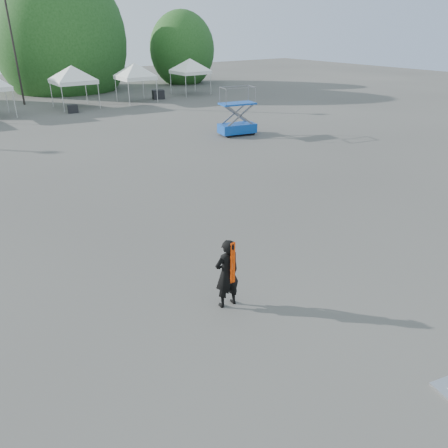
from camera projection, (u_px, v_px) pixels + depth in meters
ground at (196, 268)px, 12.50m from camera, size 120.00×120.00×0.00m
light_pole_east at (12, 35)px, 35.30m from camera, size 0.60×0.25×9.80m
tree_mid_e at (61, 40)px, 43.93m from camera, size 5.12×5.12×7.79m
tree_far_e at (182, 50)px, 49.92m from camera, size 3.84×3.84×5.84m
tent_f at (71, 69)px, 35.08m from camera, size 4.45×4.45×3.88m
tent_g at (134, 66)px, 37.65m from camera, size 4.05×4.05×3.88m
tent_h at (190, 61)px, 41.97m from camera, size 4.30×4.30×3.88m
man at (227, 273)px, 10.51m from camera, size 0.68×0.47×1.80m
scissor_lift at (237, 111)px, 26.84m from camera, size 2.43×1.54×2.91m
crate_mid at (73, 109)px, 34.11m from camera, size 0.90×0.78×0.61m
crate_east at (158, 94)px, 40.34m from camera, size 1.22×1.06×0.80m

